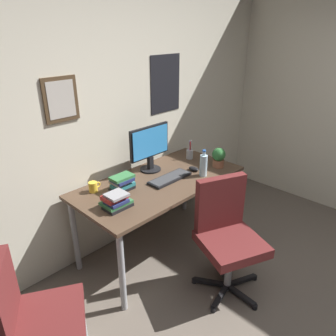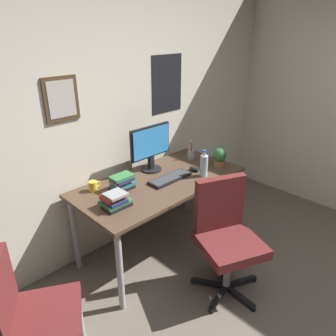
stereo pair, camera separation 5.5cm
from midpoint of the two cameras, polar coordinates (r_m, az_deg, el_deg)
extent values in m
cube|color=beige|center=(2.95, -10.29, 9.53)|extent=(4.40, 0.08, 2.60)
cube|color=#4C3823|center=(2.61, -19.21, 11.49)|extent=(0.28, 0.02, 0.34)
cube|color=beige|center=(2.60, -19.10, 11.47)|extent=(0.22, 0.00, 0.28)
cube|color=black|center=(3.28, -0.96, 14.78)|extent=(0.40, 0.01, 0.56)
cube|color=#4C3828|center=(2.89, -1.98, -2.43)|extent=(1.57, 0.77, 0.03)
cylinder|color=#9EA0A5|center=(2.50, -8.91, -17.89)|extent=(0.05, 0.05, 0.72)
cylinder|color=#9EA0A5|center=(3.38, 10.94, -5.88)|extent=(0.05, 0.05, 0.72)
cylinder|color=#9EA0A5|center=(2.95, -16.82, -11.42)|extent=(0.05, 0.05, 0.72)
cylinder|color=#9EA0A5|center=(3.72, 2.62, -2.48)|extent=(0.05, 0.05, 0.72)
cube|color=#591E1E|center=(2.61, 10.61, -13.15)|extent=(0.61, 0.61, 0.08)
cube|color=#591E1E|center=(2.61, 8.70, -6.10)|extent=(0.41, 0.23, 0.45)
cylinder|color=#9EA0A5|center=(2.77, 10.20, -17.28)|extent=(0.08, 0.08, 0.42)
cube|color=black|center=(2.95, 12.38, -19.02)|extent=(0.27, 0.15, 0.03)
cylinder|color=black|center=(3.02, 14.67, -18.36)|extent=(0.05, 0.05, 0.04)
cube|color=black|center=(2.98, 9.28, -18.06)|extent=(0.22, 0.24, 0.03)
cylinder|color=black|center=(3.10, 8.66, -16.55)|extent=(0.05, 0.05, 0.04)
cube|color=black|center=(2.89, 7.00, -19.58)|extent=(0.18, 0.26, 0.03)
cylinder|color=black|center=(2.91, 4.09, -19.43)|extent=(0.05, 0.05, 0.04)
cube|color=black|center=(2.79, 8.75, -21.67)|extent=(0.28, 0.10, 0.03)
cylinder|color=black|center=(2.71, 7.43, -23.77)|extent=(0.05, 0.05, 0.04)
cube|color=black|center=(2.83, 12.24, -21.27)|extent=(0.07, 0.28, 0.03)
cylinder|color=black|center=(2.79, 14.65, -22.87)|extent=(0.05, 0.05, 0.04)
cube|color=#591E1E|center=(2.21, -21.38, -23.89)|extent=(0.57, 0.57, 0.07)
cube|color=#591E1E|center=(2.08, -27.89, -19.64)|extent=(0.24, 0.37, 0.40)
cylinder|color=#9EA0A5|center=(2.48, -15.69, -24.26)|extent=(0.05, 0.05, 0.41)
cylinder|color=#9EA0A5|center=(2.53, -24.65, -24.77)|extent=(0.05, 0.05, 0.41)
cylinder|color=black|center=(3.08, -3.66, -0.20)|extent=(0.20, 0.20, 0.01)
cube|color=black|center=(3.06, -3.69, 0.96)|extent=(0.05, 0.04, 0.12)
cube|color=black|center=(2.98, -3.87, 4.70)|extent=(0.46, 0.02, 0.30)
cube|color=#338CD8|center=(2.97, -3.61, 4.61)|extent=(0.43, 0.00, 0.27)
cube|color=black|center=(2.88, -0.21, -1.85)|extent=(0.43, 0.15, 0.02)
cube|color=#38383A|center=(2.88, -0.21, -1.61)|extent=(0.41, 0.13, 0.00)
ellipsoid|color=black|center=(3.07, 4.10, -0.13)|extent=(0.06, 0.11, 0.04)
cylinder|color=silver|center=(2.94, 5.81, 0.43)|extent=(0.07, 0.07, 0.20)
cylinder|color=silver|center=(2.89, 5.91, 2.61)|extent=(0.03, 0.03, 0.04)
cylinder|color=#2659B2|center=(2.88, 5.93, 3.07)|extent=(0.03, 0.03, 0.01)
cylinder|color=yellow|center=(2.74, -13.80, -3.32)|extent=(0.07, 0.07, 0.09)
torus|color=yellow|center=(2.76, -12.97, -2.92)|extent=(0.05, 0.01, 0.05)
cylinder|color=brown|center=(3.17, 8.46, 0.86)|extent=(0.11, 0.11, 0.07)
sphere|color=#2D6B33|center=(3.13, 8.56, 2.41)|extent=(0.13, 0.13, 0.13)
ellipsoid|color=#287A38|center=(3.12, 7.85, 2.46)|extent=(0.07, 0.08, 0.02)
ellipsoid|color=#287A38|center=(3.17, 8.52, 2.77)|extent=(0.07, 0.08, 0.02)
ellipsoid|color=#287A38|center=(3.09, 8.74, 2.39)|extent=(0.08, 0.07, 0.02)
cylinder|color=#9EA0A5|center=(3.33, 3.41, 2.49)|extent=(0.07, 0.07, 0.09)
cylinder|color=#263FBF|center=(3.31, 3.37, 3.76)|extent=(0.01, 0.01, 0.13)
cylinder|color=red|center=(3.29, 3.47, 3.65)|extent=(0.01, 0.01, 0.13)
cylinder|color=black|center=(3.31, 3.55, 3.74)|extent=(0.01, 0.01, 0.13)
cylinder|color=#9EA0A5|center=(3.31, 3.56, 3.86)|extent=(0.01, 0.03, 0.14)
cylinder|color=#9EA0A5|center=(3.30, 3.38, 3.79)|extent=(0.01, 0.02, 0.14)
cube|color=black|center=(2.73, -8.75, -3.65)|extent=(0.20, 0.12, 0.03)
cube|color=#26727A|center=(2.73, -8.65, -3.03)|extent=(0.19, 0.12, 0.03)
cube|color=gray|center=(2.72, -9.03, -2.40)|extent=(0.15, 0.13, 0.02)
cube|color=navy|center=(2.70, -8.80, -2.05)|extent=(0.16, 0.14, 0.03)
cube|color=#33723F|center=(2.68, -8.82, -1.62)|extent=(0.19, 0.12, 0.02)
cube|color=black|center=(2.49, -9.54, -6.76)|extent=(0.21, 0.13, 0.02)
cube|color=#33723F|center=(2.49, -9.87, -6.07)|extent=(0.21, 0.16, 0.02)
cube|color=navy|center=(2.46, -9.87, -5.87)|extent=(0.16, 0.13, 0.02)
cube|color=#B22D28|center=(2.46, -10.21, -5.15)|extent=(0.17, 0.13, 0.03)
cube|color=gray|center=(2.44, -9.84, -4.76)|extent=(0.15, 0.14, 0.02)
camera|label=1|loc=(0.03, -90.58, -0.26)|focal=34.14mm
camera|label=2|loc=(0.03, 89.42, 0.26)|focal=34.14mm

